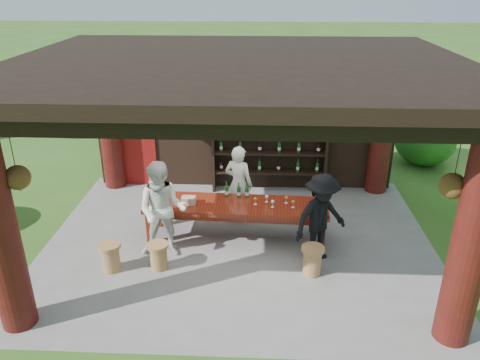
{
  "coord_description": "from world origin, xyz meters",
  "views": [
    {
      "loc": [
        0.38,
        -7.76,
        4.78
      ],
      "look_at": [
        0.0,
        0.4,
        1.15
      ],
      "focal_mm": 35.0,
      "sensor_mm": 36.0,
      "label": 1
    }
  ],
  "objects_px": {
    "stool_near_left": "(159,255)",
    "host": "(239,184)",
    "wine_shelf": "(270,144)",
    "guest_woman": "(162,210)",
    "napkin_basket": "(189,200)",
    "stool_near_right": "(312,260)",
    "tasting_table": "(236,209)",
    "stool_far_left": "(111,256)",
    "guest_man": "(321,218)"
  },
  "relations": [
    {
      "from": "wine_shelf",
      "to": "stool_far_left",
      "type": "height_order",
      "value": "wine_shelf"
    },
    {
      "from": "tasting_table",
      "to": "napkin_basket",
      "type": "bearing_deg",
      "value": -177.41
    },
    {
      "from": "stool_near_left",
      "to": "napkin_basket",
      "type": "height_order",
      "value": "napkin_basket"
    },
    {
      "from": "guest_man",
      "to": "stool_near_left",
      "type": "bearing_deg",
      "value": 156.38
    },
    {
      "from": "stool_near_left",
      "to": "guest_woman",
      "type": "xyz_separation_m",
      "value": [
        0.02,
        0.46,
        0.65
      ]
    },
    {
      "from": "stool_near_right",
      "to": "napkin_basket",
      "type": "bearing_deg",
      "value": 154.29
    },
    {
      "from": "host",
      "to": "guest_man",
      "type": "bearing_deg",
      "value": 159.97
    },
    {
      "from": "stool_near_left",
      "to": "guest_woman",
      "type": "relative_size",
      "value": 0.27
    },
    {
      "from": "stool_near_left",
      "to": "stool_far_left",
      "type": "height_order",
      "value": "stool_far_left"
    },
    {
      "from": "guest_woman",
      "to": "tasting_table",
      "type": "bearing_deg",
      "value": 26.6
    },
    {
      "from": "wine_shelf",
      "to": "stool_far_left",
      "type": "bearing_deg",
      "value": -128.83
    },
    {
      "from": "stool_far_left",
      "to": "stool_near_left",
      "type": "bearing_deg",
      "value": 6.39
    },
    {
      "from": "stool_near_right",
      "to": "napkin_basket",
      "type": "height_order",
      "value": "napkin_basket"
    },
    {
      "from": "stool_near_right",
      "to": "guest_man",
      "type": "bearing_deg",
      "value": 72.04
    },
    {
      "from": "stool_near_left",
      "to": "napkin_basket",
      "type": "bearing_deg",
      "value": 69.24
    },
    {
      "from": "stool_far_left",
      "to": "host",
      "type": "distance_m",
      "value": 2.92
    },
    {
      "from": "wine_shelf",
      "to": "host",
      "type": "bearing_deg",
      "value": -112.72
    },
    {
      "from": "wine_shelf",
      "to": "stool_near_right",
      "type": "xyz_separation_m",
      "value": [
        0.71,
        -3.4,
        -0.89
      ]
    },
    {
      "from": "wine_shelf",
      "to": "napkin_basket",
      "type": "relative_size",
      "value": 10.23
    },
    {
      "from": "stool_near_left",
      "to": "wine_shelf",
      "type": "bearing_deg",
      "value": 59.79
    },
    {
      "from": "wine_shelf",
      "to": "host",
      "type": "relative_size",
      "value": 1.61
    },
    {
      "from": "wine_shelf",
      "to": "stool_far_left",
      "type": "xyz_separation_m",
      "value": [
        -2.78,
        -3.45,
        -0.9
      ]
    },
    {
      "from": "tasting_table",
      "to": "host",
      "type": "height_order",
      "value": "host"
    },
    {
      "from": "guest_woman",
      "to": "napkin_basket",
      "type": "xyz_separation_m",
      "value": [
        0.38,
        0.59,
        -0.09
      ]
    },
    {
      "from": "guest_man",
      "to": "tasting_table",
      "type": "bearing_deg",
      "value": 124.54
    },
    {
      "from": "wine_shelf",
      "to": "host",
      "type": "xyz_separation_m",
      "value": [
        -0.64,
        -1.53,
        -0.35
      ]
    },
    {
      "from": "tasting_table",
      "to": "napkin_basket",
      "type": "distance_m",
      "value": 0.92
    },
    {
      "from": "host",
      "to": "guest_woman",
      "type": "bearing_deg",
      "value": 68.7
    },
    {
      "from": "stool_near_right",
      "to": "guest_woman",
      "type": "relative_size",
      "value": 0.29
    },
    {
      "from": "napkin_basket",
      "to": "tasting_table",
      "type": "bearing_deg",
      "value": 2.59
    },
    {
      "from": "wine_shelf",
      "to": "guest_woman",
      "type": "height_order",
      "value": "wine_shelf"
    },
    {
      "from": "wine_shelf",
      "to": "napkin_basket",
      "type": "bearing_deg",
      "value": -124.02
    },
    {
      "from": "wine_shelf",
      "to": "stool_far_left",
      "type": "distance_m",
      "value": 4.52
    },
    {
      "from": "guest_man",
      "to": "napkin_basket",
      "type": "distance_m",
      "value": 2.5
    },
    {
      "from": "tasting_table",
      "to": "guest_woman",
      "type": "bearing_deg",
      "value": -153.67
    },
    {
      "from": "napkin_basket",
      "to": "host",
      "type": "bearing_deg",
      "value": 40.21
    },
    {
      "from": "host",
      "to": "tasting_table",
      "type": "bearing_deg",
      "value": 111.17
    },
    {
      "from": "tasting_table",
      "to": "stool_far_left",
      "type": "xyz_separation_m",
      "value": [
        -2.12,
        -1.19,
        -0.36
      ]
    },
    {
      "from": "host",
      "to": "guest_man",
      "type": "xyz_separation_m",
      "value": [
        1.52,
        -1.37,
        0.0
      ]
    },
    {
      "from": "host",
      "to": "napkin_basket",
      "type": "distance_m",
      "value": 1.2
    },
    {
      "from": "stool_near_left",
      "to": "guest_woman",
      "type": "bearing_deg",
      "value": 87.6
    },
    {
      "from": "napkin_basket",
      "to": "stool_far_left",
      "type": "bearing_deg",
      "value": -136.84
    },
    {
      "from": "guest_man",
      "to": "napkin_basket",
      "type": "xyz_separation_m",
      "value": [
        -2.43,
        0.6,
        -0.01
      ]
    },
    {
      "from": "stool_near_left",
      "to": "host",
      "type": "relative_size",
      "value": 0.3
    },
    {
      "from": "stool_near_right",
      "to": "stool_far_left",
      "type": "bearing_deg",
      "value": -179.16
    },
    {
      "from": "wine_shelf",
      "to": "stool_near_right",
      "type": "relative_size",
      "value": 5.05
    },
    {
      "from": "guest_woman",
      "to": "stool_near_left",
      "type": "bearing_deg",
      "value": -92.13
    },
    {
      "from": "stool_near_right",
      "to": "stool_far_left",
      "type": "height_order",
      "value": "stool_near_right"
    },
    {
      "from": "wine_shelf",
      "to": "tasting_table",
      "type": "bearing_deg",
      "value": -106.11
    },
    {
      "from": "wine_shelf",
      "to": "guest_man",
      "type": "bearing_deg",
      "value": -73.26
    }
  ]
}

